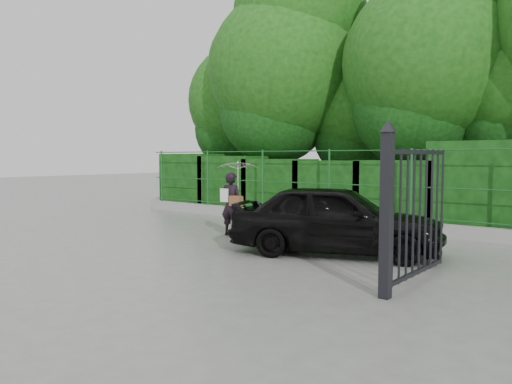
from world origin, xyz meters
The scene contains 8 objects.
ground centered at (0.00, 0.00, 0.00)m, with size 80.00×80.00×0.00m, color gray.
kerb centered at (0.00, 4.50, 0.15)m, with size 14.00×0.25×0.30m, color #9E9E99.
fence centered at (0.22, 4.50, 1.20)m, with size 14.13×0.06×1.80m.
hedge centered at (0.14, 5.50, 0.98)m, with size 14.20×1.20×2.27m.
trees centered at (1.14, 7.74, 4.62)m, with size 17.10×6.15×8.08m.
gate centered at (4.60, -0.72, 1.19)m, with size 0.22×2.33×2.36m.
woman centered at (-0.43, 1.57, 1.19)m, with size 0.95×0.97×1.80m.
car centered at (2.57, 1.05, 0.69)m, with size 1.62×4.03×1.37m, color black.
Camera 1 is at (7.33, -7.37, 1.88)m, focal length 35.00 mm.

